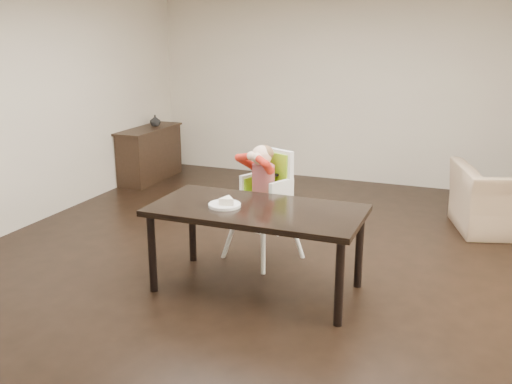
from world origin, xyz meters
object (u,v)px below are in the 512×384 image
armchair (512,189)px  sideboard (150,154)px  dining_table (257,217)px  high_chair (265,179)px

armchair → sideboard: armchair is taller
armchair → sideboard: bearing=-22.7°
armchair → sideboard: size_ratio=0.92×
dining_table → armchair: size_ratio=1.55×
dining_table → high_chair: size_ratio=1.57×
dining_table → high_chair: high_chair is taller
dining_table → armchair: (2.10, 2.38, -0.16)m
dining_table → armchair: bearing=48.6°
armchair → sideboard: 5.01m
sideboard → high_chair: bearing=-39.7°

